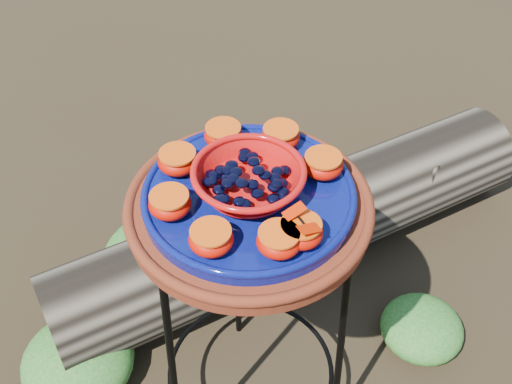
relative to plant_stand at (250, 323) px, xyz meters
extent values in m
cylinder|color=maroon|center=(0.00, 0.00, 0.37)|extent=(0.45, 0.45, 0.04)
cylinder|color=#060037|center=(0.00, 0.00, 0.40)|extent=(0.38, 0.38, 0.03)
ellipsoid|color=#C30A00|center=(0.07, -0.13, 0.43)|extent=(0.07, 0.07, 0.04)
ellipsoid|color=#C30A00|center=(0.14, 0.03, 0.43)|extent=(0.07, 0.07, 0.04)
ellipsoid|color=#C30A00|center=(0.08, 0.12, 0.43)|extent=(0.07, 0.07, 0.04)
ellipsoid|color=#C30A00|center=(-0.03, 0.14, 0.43)|extent=(0.07, 0.07, 0.04)
ellipsoid|color=#C30A00|center=(-0.12, 0.08, 0.43)|extent=(0.07, 0.07, 0.04)
ellipsoid|color=#C30A00|center=(-0.14, -0.03, 0.43)|extent=(0.07, 0.07, 0.04)
ellipsoid|color=#C30A00|center=(-0.08, -0.12, 0.43)|extent=(0.07, 0.07, 0.04)
ellipsoid|color=#C30A00|center=(0.03, -0.14, 0.43)|extent=(0.07, 0.07, 0.04)
ellipsoid|color=#175819|center=(-0.44, 0.15, -0.28)|extent=(0.30, 0.30, 0.15)
ellipsoid|color=#175819|center=(0.50, 0.10, -0.29)|extent=(0.23, 0.23, 0.11)
ellipsoid|color=#175819|center=(-0.21, 0.46, -0.27)|extent=(0.34, 0.34, 0.17)
camera|label=1|loc=(-0.12, -0.81, 1.21)|focal=45.00mm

